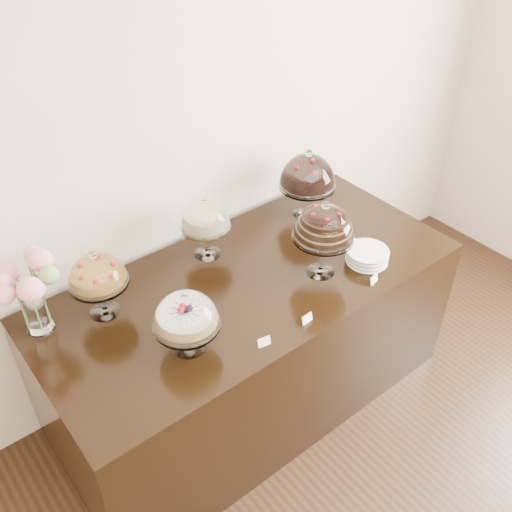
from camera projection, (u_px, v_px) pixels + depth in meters
wall_back at (167, 138)px, 2.83m from camera, size 5.00×0.04×3.00m
display_counter at (250, 341)px, 3.17m from camera, size 2.20×1.00×0.90m
cake_stand_sugar_sponge at (186, 314)px, 2.41m from camera, size 0.29×0.29×0.33m
cake_stand_choco_layer at (324, 225)px, 2.77m from camera, size 0.31×0.31×0.43m
cake_stand_cheesecake at (205, 218)px, 2.93m from camera, size 0.26×0.26×0.37m
cake_stand_dark_choco at (308, 174)px, 3.21m from camera, size 0.33×0.33×0.42m
cake_stand_fruit_tart at (97, 274)px, 2.57m from camera, size 0.28×0.28×0.36m
flower_vase at (28, 287)px, 2.46m from camera, size 0.29×0.34×0.41m
plate_stack at (367, 256)px, 2.99m from camera, size 0.22×0.22×0.07m
price_card_left at (264, 342)px, 2.52m from camera, size 0.06×0.03×0.04m
price_card_right at (374, 279)px, 2.86m from camera, size 0.06×0.03×0.04m
price_card_extra at (307, 319)px, 2.64m from camera, size 0.06×0.02×0.04m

